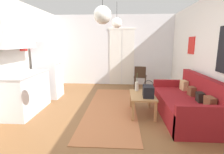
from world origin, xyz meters
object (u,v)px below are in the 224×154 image
object	(u,v)px
accent_chair	(140,76)
pendant_lamp_far	(117,23)
coffee_table	(142,97)
handbag	(148,91)
pendant_lamp_near	(103,15)
refrigerator	(48,70)
bamboo_vase	(137,86)
couch	(187,104)

from	to	relation	value
accent_chair	pendant_lamp_far	world-z (taller)	pendant_lamp_far
coffee_table	handbag	world-z (taller)	handbag
accent_chair	pendant_lamp_near	world-z (taller)	pendant_lamp_near
handbag	accent_chair	xyz separation A→B (m)	(0.07, 2.32, -0.11)
coffee_table	refrigerator	bearing A→B (deg)	157.02
pendant_lamp_near	pendant_lamp_far	world-z (taller)	same
bamboo_vase	accent_chair	distance (m)	1.89
coffee_table	refrigerator	size ratio (longest dim) A/B	0.54
couch	bamboo_vase	bearing A→B (deg)	159.24
bamboo_vase	handbag	xyz separation A→B (m)	(0.20, -0.46, 0.01)
couch	bamboo_vase	size ratio (longest dim) A/B	4.68
refrigerator	pendant_lamp_near	size ratio (longest dim) A/B	2.13
pendant_lamp_near	refrigerator	bearing A→B (deg)	128.77
handbag	pendant_lamp_far	bearing A→B (deg)	123.99
handbag	accent_chair	bearing A→B (deg)	88.34
refrigerator	pendant_lamp_far	size ratio (longest dim) A/B	2.51
refrigerator	accent_chair	size ratio (longest dim) A/B	2.02
coffee_table	pendant_lamp_near	bearing A→B (deg)	-121.43
accent_chair	pendant_lamp_near	bearing A→B (deg)	84.79
couch	coffee_table	bearing A→B (deg)	173.85
bamboo_vase	pendant_lamp_near	size ratio (longest dim) A/B	0.57
couch	coffee_table	xyz separation A→B (m)	(-0.95, 0.10, 0.11)
pendant_lamp_near	pendant_lamp_far	bearing A→B (deg)	86.45
couch	coffee_table	distance (m)	0.97
bamboo_vase	refrigerator	world-z (taller)	refrigerator
accent_chair	handbag	bearing A→B (deg)	98.20
bamboo_vase	refrigerator	bearing A→B (deg)	162.13
handbag	refrigerator	bearing A→B (deg)	154.91
bamboo_vase	accent_chair	size ratio (longest dim) A/B	0.54
couch	refrigerator	bearing A→B (deg)	161.26
bamboo_vase	pendant_lamp_far	xyz separation A→B (m)	(-0.51, 0.59, 1.53)
couch	handbag	bearing A→B (deg)	-176.05
pendant_lamp_near	pendant_lamp_far	distance (m)	2.12
coffee_table	pendant_lamp_near	size ratio (longest dim) A/B	1.15
coffee_table	accent_chair	xyz separation A→B (m)	(0.17, 2.16, 0.08)
handbag	refrigerator	distance (m)	3.00
coffee_table	pendant_lamp_near	xyz separation A→B (m)	(-0.74, -1.22, 1.58)
couch	refrigerator	xyz separation A→B (m)	(-3.56, 1.21, 0.53)
handbag	refrigerator	world-z (taller)	refrigerator
refrigerator	couch	bearing A→B (deg)	-18.74
couch	coffee_table	world-z (taller)	couch
coffee_table	pendant_lamp_far	size ratio (longest dim) A/B	1.35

